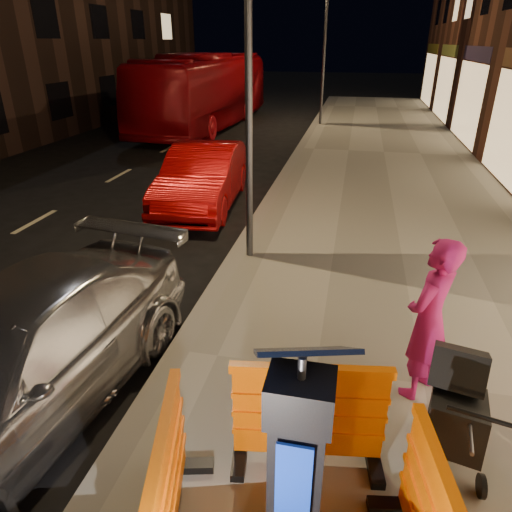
% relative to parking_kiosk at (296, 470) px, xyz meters
% --- Properties ---
extents(ground_plane, '(120.00, 120.00, 0.00)m').
position_rel_parking_kiosk_xyz_m(ground_plane, '(-1.79, 2.29, -1.14)').
color(ground_plane, black).
rests_on(ground_plane, ground).
extents(sidewalk, '(6.00, 60.00, 0.15)m').
position_rel_parking_kiosk_xyz_m(sidewalk, '(1.21, 2.29, -1.06)').
color(sidewalk, gray).
rests_on(sidewalk, ground).
extents(kerb, '(0.30, 60.00, 0.15)m').
position_rel_parking_kiosk_xyz_m(kerb, '(-1.79, 2.29, -1.06)').
color(kerb, slate).
rests_on(kerb, ground).
extents(parking_kiosk, '(0.74, 0.74, 1.98)m').
position_rel_parking_kiosk_xyz_m(parking_kiosk, '(0.00, 0.00, 0.00)').
color(parking_kiosk, black).
rests_on(parking_kiosk, sidewalk).
extents(barrier_back, '(1.49, 0.79, 1.10)m').
position_rel_parking_kiosk_xyz_m(barrier_back, '(0.00, 0.95, -0.44)').
color(barrier_back, '#ED6002').
rests_on(barrier_back, sidewalk).
extents(barrier_kerbside, '(0.90, 1.51, 1.10)m').
position_rel_parking_kiosk_xyz_m(barrier_kerbside, '(-0.95, 0.00, -0.44)').
color(barrier_kerbside, '#ED6002').
rests_on(barrier_kerbside, sidewalk).
extents(car_silver, '(2.59, 5.11, 1.42)m').
position_rel_parking_kiosk_xyz_m(car_silver, '(-3.11, 1.09, -1.14)').
color(car_silver, '#A6A6AB').
rests_on(car_silver, ground).
extents(car_red, '(1.93, 4.58, 1.47)m').
position_rel_parking_kiosk_xyz_m(car_red, '(-3.35, 8.18, -1.14)').
color(car_red, '#A5080A').
rests_on(car_red, ground).
extents(bus_doubledecker, '(3.12, 11.73, 3.24)m').
position_rel_parking_kiosk_xyz_m(bus_doubledecker, '(-6.78, 19.20, -1.14)').
color(bus_doubledecker, maroon).
rests_on(bus_doubledecker, ground).
extents(man, '(0.74, 0.81, 1.86)m').
position_rel_parking_kiosk_xyz_m(man, '(1.11, 2.17, -0.06)').
color(man, '#BE1A72').
rests_on(man, sidewalk).
extents(stroller, '(0.72, 0.94, 1.05)m').
position_rel_parking_kiosk_xyz_m(stroller, '(1.31, 1.27, -0.46)').
color(stroller, black).
rests_on(stroller, sidewalk).
extents(street_lamp_mid, '(0.12, 0.12, 6.00)m').
position_rel_parking_kiosk_xyz_m(street_lamp_mid, '(-1.54, 5.29, 2.01)').
color(street_lamp_mid, '#3F3F44').
rests_on(street_lamp_mid, sidewalk).
extents(street_lamp_far, '(0.12, 0.12, 6.00)m').
position_rel_parking_kiosk_xyz_m(street_lamp_far, '(-1.54, 20.29, 2.01)').
color(street_lamp_far, '#3F3F44').
rests_on(street_lamp_far, sidewalk).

